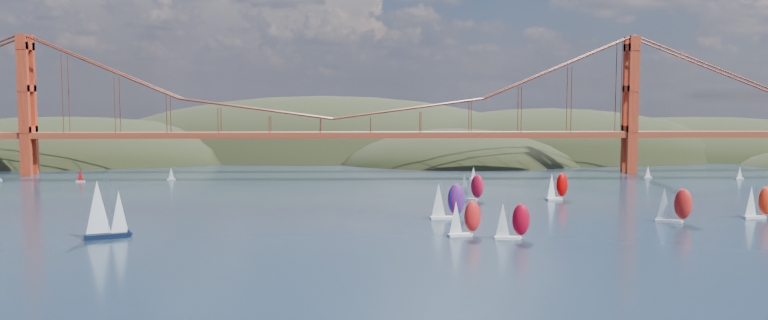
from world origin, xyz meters
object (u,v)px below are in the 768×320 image
Objects in this scene: racer_1 at (511,220)px; racer_5 at (470,187)px; racer_0 at (464,217)px; racer_3 at (557,186)px; racer_rwb at (447,200)px; racer_2 at (673,204)px; racer_4 at (758,201)px; sloop_navy at (104,210)px.

racer_1 is 60.75m from racer_5.
racer_3 is (36.04, 57.32, 0.01)m from racer_0.
racer_rwb is (-10.89, 27.06, 0.65)m from racer_1.
racer_1 is at bearing -139.05° from racer_3.
racer_0 is at bearing -143.00° from racer_2.
racer_1 is 73.09m from racer_4.
racer_0 is at bearing -148.10° from racer_3.
racer_rwb is at bearing 112.20° from racer_1.
racer_4 is 79.38m from racer_rwb.
racer_0 is 0.87× the size of racer_rwb.
racer_4 is at bearing -16.82° from sloop_navy.
sloop_navy reaches higher than racer_4.
racer_0 is at bearing -24.56° from sloop_navy.
racer_4 is (24.36, 5.58, -0.21)m from racer_2.
racer_5 is (0.09, 60.75, 0.01)m from racer_1.
sloop_navy is 128.64m from racer_3.
racer_2 is (133.02, 15.93, -1.74)m from sloop_navy.
racer_4 is at bearing -8.18° from racer_rwb.
sloop_navy is 1.61× the size of racer_5.
racer_2 is at bearing -14.43° from racer_rwb.
racer_5 is at bearing 90.19° from racer_1.
racer_1 is 0.91× the size of racer_2.
racer_rwb is (-55.01, 7.08, 0.24)m from racer_2.
racer_4 is at bearing 33.50° from racer_2.
racer_3 is (-17.90, 41.44, -0.35)m from racer_2.
racer_3 is at bearing 131.85° from racer_4.
sloop_navy is 81.35m from racer_rwb.
racer_2 reaches higher than racer_4.
racer_3 is (26.22, 61.42, 0.05)m from racer_1.
sloop_navy is 133.98m from racer_2.
racer_5 is at bearing 144.94° from racer_4.
racer_1 is (88.90, -4.05, -2.14)m from sloop_navy.
racer_2 reaches higher than racer_0.
racer_rwb is at bearing -84.20° from racer_5.
racer_0 is 56.23m from racer_2.
racer_3 is at bearing 40.64° from racer_0.
racer_2 is (53.94, 15.87, 0.37)m from racer_0.
racer_3 is 1.01× the size of racer_5.
sloop_navy is at bearing 162.84° from racer_0.
racer_2 is 55.46m from racer_rwb.
sloop_navy is 158.85m from racer_4.
racer_0 is 1.00× the size of racer_3.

